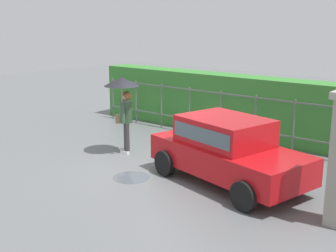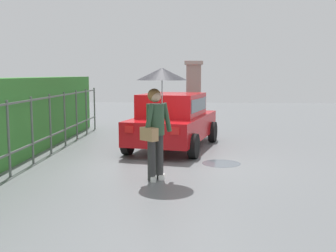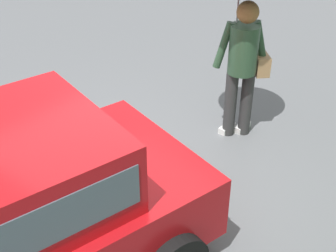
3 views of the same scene
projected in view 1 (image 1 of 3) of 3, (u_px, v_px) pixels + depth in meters
ground_plane at (157, 166)px, 10.96m from camera, size 40.00×40.00×0.00m
car at (227, 148)px, 9.72m from camera, size 3.98×2.52×1.48m
pedestrian at (123, 97)px, 11.68m from camera, size 0.95×0.95×2.11m
fence_section at (237, 115)px, 12.94m from camera, size 10.65×0.05×1.50m
hedge_row at (250, 107)px, 13.49m from camera, size 11.60×0.90×1.90m
puddle_near at (131, 177)px, 10.17m from camera, size 0.87×0.87×0.00m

